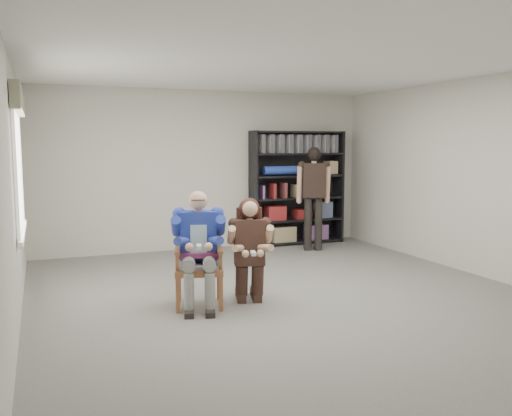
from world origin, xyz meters
name	(u,v)px	position (x,y,z in m)	size (l,w,h in m)	color
room_shell	(291,183)	(0.00, 0.00, 1.40)	(6.00, 7.00, 2.80)	beige
floor	(290,299)	(0.00, 0.00, 0.00)	(6.00, 7.00, 0.01)	#65635D
window_left	(20,164)	(-2.95, 1.00, 1.63)	(0.16, 2.00, 1.75)	white
armchair	(199,262)	(-1.09, 0.13, 0.52)	(0.60, 0.58, 1.04)	brown
seated_man	(199,249)	(-1.09, 0.13, 0.67)	(0.58, 0.81, 1.35)	navy
kneeling_woman	(250,252)	(-0.51, 0.01, 0.62)	(0.52, 0.83, 1.23)	#36231D
bookshelf	(297,188)	(1.70, 3.28, 1.05)	(1.80, 0.38, 2.10)	black
standing_man	(314,199)	(1.67, 2.58, 0.90)	(0.56, 0.31, 1.80)	black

